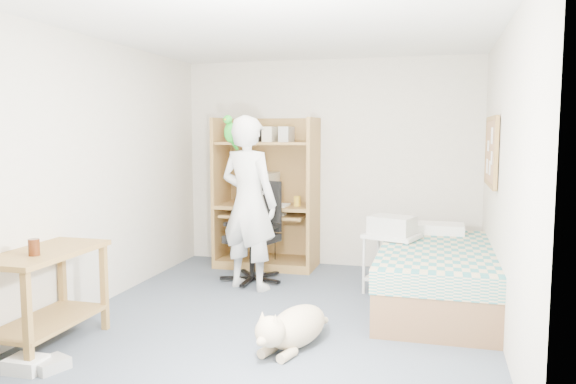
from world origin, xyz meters
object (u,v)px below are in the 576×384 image
object	(u,v)px
person	(249,203)
printer_cart	(392,254)
computer_hutch	(268,199)
dog	(293,327)
office_chair	(255,246)
bed	(436,276)
side_desk	(46,284)

from	to	relation	value
person	printer_cart	xyz separation A→B (m)	(1.46, 0.19, -0.49)
computer_hutch	dog	world-z (taller)	computer_hutch
office_chair	printer_cart	xyz separation A→B (m)	(1.49, -0.12, 0.02)
person	dog	xyz separation A→B (m)	(0.86, -1.47, -0.74)
computer_hutch	person	xyz separation A→B (m)	(0.10, -1.00, 0.08)
bed	dog	distance (m)	1.71
person	printer_cart	size ratio (longest dim) A/B	2.93
bed	person	xyz separation A→B (m)	(-1.90, 0.12, 0.61)
printer_cart	computer_hutch	bearing A→B (deg)	171.41
side_desk	office_chair	bearing A→B (deg)	67.71
dog	printer_cart	world-z (taller)	printer_cart
side_desk	office_chair	xyz separation A→B (m)	(0.92, 2.24, -0.11)
bed	person	bearing A→B (deg)	176.31
side_desk	office_chair	world-z (taller)	office_chair
bed	side_desk	distance (m)	3.39
side_desk	computer_hutch	bearing A→B (deg)	73.86
computer_hutch	person	world-z (taller)	same
side_desk	dog	distance (m)	1.90
bed	dog	world-z (taller)	bed
printer_cart	side_desk	bearing A→B (deg)	-119.71
dog	computer_hutch	bearing A→B (deg)	128.53
bed	person	world-z (taller)	person
dog	printer_cart	xyz separation A→B (m)	(0.60, 1.66, 0.24)
office_chair	person	xyz separation A→B (m)	(0.03, -0.31, 0.51)
computer_hutch	person	distance (m)	1.01
office_chair	dog	distance (m)	2.00
computer_hutch	side_desk	size ratio (longest dim) A/B	1.80
side_desk	person	bearing A→B (deg)	63.84
person	dog	world-z (taller)	person
computer_hutch	bed	xyz separation A→B (m)	(2.00, -1.12, -0.53)
side_desk	dog	size ratio (longest dim) A/B	1.04
side_desk	dog	world-z (taller)	side_desk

